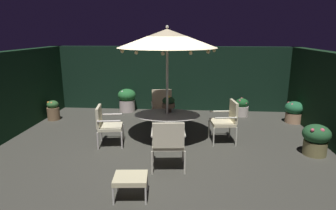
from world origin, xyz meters
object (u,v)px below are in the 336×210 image
(potted_plant_front_corner, at_px, (316,139))
(potted_plant_right_far, at_px, (242,107))
(potted_plant_back_center, at_px, (53,110))
(patio_dining_table, at_px, (167,121))
(patio_umbrella, at_px, (167,38))
(potted_plant_back_left, at_px, (162,103))
(patio_chair_northeast, at_px, (106,123))
(patio_chair_east, at_px, (168,141))
(patio_chair_north, at_px, (162,106))
(patio_chair_southeast, at_px, (227,118))
(ottoman_footrest, at_px, (131,179))
(potted_plant_right_near, at_px, (127,99))
(centerpiece_planter, at_px, (169,103))
(potted_plant_back_right, at_px, (294,111))

(potted_plant_front_corner, bearing_deg, potted_plant_right_far, 110.13)
(potted_plant_right_far, relative_size, potted_plant_back_center, 0.95)
(patio_dining_table, height_order, patio_umbrella, patio_umbrella)
(potted_plant_back_left, bearing_deg, patio_chair_northeast, -109.36)
(patio_chair_east, bearing_deg, potted_plant_back_center, 140.72)
(patio_umbrella, relative_size, potted_plant_back_left, 4.18)
(patio_chair_north, bearing_deg, patio_chair_east, -82.02)
(potted_plant_right_far, bearing_deg, patio_chair_northeast, -142.13)
(patio_chair_north, bearing_deg, potted_plant_front_corner, -27.75)
(patio_chair_southeast, height_order, potted_plant_back_center, patio_chair_southeast)
(patio_umbrella, bearing_deg, patio_chair_northeast, -170.59)
(patio_chair_northeast, distance_m, potted_plant_right_far, 4.52)
(patio_chair_northeast, xyz_separation_m, potted_plant_front_corner, (4.65, -0.20, -0.17))
(patio_dining_table, distance_m, patio_chair_northeast, 1.43)
(patio_chair_southeast, relative_size, potted_plant_back_center, 1.70)
(potted_plant_back_left, bearing_deg, ottoman_footrest, -89.80)
(potted_plant_back_center, bearing_deg, patio_chair_north, -3.77)
(patio_chair_northeast, distance_m, patio_chair_east, 1.95)
(potted_plant_back_center, relative_size, potted_plant_right_near, 0.78)
(potted_plant_back_left, bearing_deg, centerpiece_planter, -80.41)
(patio_umbrella, relative_size, potted_plant_right_near, 3.61)
(potted_plant_front_corner, bearing_deg, patio_umbrella, 172.46)
(patio_chair_southeast, distance_m, potted_plant_back_left, 3.05)
(patio_chair_northeast, height_order, potted_plant_back_center, patio_chair_northeast)
(patio_dining_table, distance_m, potted_plant_right_near, 3.21)
(ottoman_footrest, bearing_deg, patio_umbrella, 81.13)
(patio_umbrella, xyz_separation_m, ottoman_footrest, (-0.38, -2.43, -2.13))
(patio_chair_north, bearing_deg, patio_dining_table, -79.65)
(ottoman_footrest, distance_m, potted_plant_back_right, 5.89)
(centerpiece_planter, relative_size, potted_plant_front_corner, 0.60)
(centerpiece_planter, bearing_deg, potted_plant_right_near, 121.69)
(centerpiece_planter, xyz_separation_m, potted_plant_back_left, (-0.41, 2.44, -0.61))
(potted_plant_back_left, bearing_deg, potted_plant_front_corner, -40.09)
(potted_plant_back_center, bearing_deg, patio_chair_southeast, -16.01)
(patio_chair_northeast, distance_m, potted_plant_back_right, 5.43)
(potted_plant_back_center, bearing_deg, ottoman_footrest, -51.67)
(potted_plant_front_corner, bearing_deg, patio_chair_northeast, 177.58)
(patio_chair_north, height_order, ottoman_footrest, patio_chair_north)
(centerpiece_planter, height_order, potted_plant_front_corner, centerpiece_planter)
(patio_chair_north, bearing_deg, ottoman_footrest, -91.81)
(ottoman_footrest, height_order, potted_plant_front_corner, potted_plant_front_corner)
(patio_dining_table, bearing_deg, potted_plant_back_center, 155.56)
(potted_plant_back_right, bearing_deg, potted_plant_right_far, 156.81)
(centerpiece_planter, xyz_separation_m, potted_plant_back_center, (-3.61, 1.44, -0.65))
(patio_chair_southeast, bearing_deg, patio_chair_north, 143.94)
(patio_umbrella, relative_size, potted_plant_back_right, 4.35)
(patio_dining_table, bearing_deg, potted_plant_back_left, 98.57)
(patio_umbrella, distance_m, centerpiece_planter, 1.52)
(ottoman_footrest, bearing_deg, potted_plant_right_far, 62.96)
(patio_dining_table, xyz_separation_m, potted_plant_back_center, (-3.60, 1.63, -0.25))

